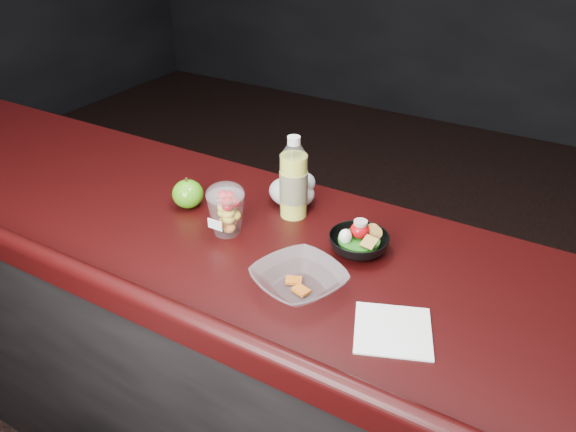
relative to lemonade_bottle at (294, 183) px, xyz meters
The scene contains 8 objects.
counter 0.63m from the lemonade_bottle, 107.74° to the right, with size 4.06×0.71×1.02m.
lemonade_bottle is the anchor object (origin of this frame).
fruit_cup 0.20m from the lemonade_bottle, 122.24° to the right, with size 0.10×0.10×0.15m.
green_apple 0.31m from the lemonade_bottle, 158.20° to the right, with size 0.09×0.09×0.09m.
plastic_bag 0.08m from the lemonade_bottle, 120.39° to the left, with size 0.14×0.11×0.10m.
snack_bowl 0.26m from the lemonade_bottle, 17.78° to the right, with size 0.20×0.20×0.08m.
takeout_bowl 0.35m from the lemonade_bottle, 57.86° to the right, with size 0.26×0.26×0.05m.
paper_napkin 0.53m from the lemonade_bottle, 36.18° to the right, with size 0.16×0.16×0.00m, color white.
Camera 1 is at (0.73, -0.72, 1.84)m, focal length 35.00 mm.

